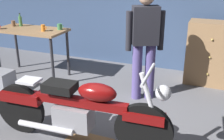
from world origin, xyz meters
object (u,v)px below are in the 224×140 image
Objects in this scene: motorcycle at (78,109)px; bottle at (20,21)px; person_standing at (145,41)px; wooden_dresser at (211,54)px; storage_bin at (0,80)px; mug_green_speckled at (60,27)px; mug_brown_stoneware at (14,23)px; mug_orange_travel at (43,28)px.

bottle reaches higher than motorcycle.
person_standing is 2.49m from bottle.
wooden_dresser is at bearing 11.65° from bottle.
motorcycle is 4.98× the size of storage_bin.
mug_green_speckled is at bearing -164.97° from wooden_dresser.
mug_brown_stoneware is at bearing -167.74° from wooden_dresser.
person_standing is 1.66m from mug_green_speckled.
person_standing is (0.37, 1.43, 0.48)m from motorcycle.
storage_bin is 1.18m from mug_brown_stoneware.
bottle is at bearing -179.04° from mug_green_speckled.
motorcycle is 1.31× the size of person_standing.
mug_brown_stoneware is at bearing 169.85° from mug_orange_travel.
mug_orange_travel is (-1.83, 0.09, 0.03)m from person_standing.
storage_bin is 3.65× the size of mug_green_speckled.
mug_orange_travel is (-1.47, 1.52, 0.51)m from motorcycle.
motorcycle is 2.12m from storage_bin.
person_standing reaches higher than mug_orange_travel.
mug_orange_travel is (-2.75, -0.90, 0.41)m from wooden_dresser.
person_standing is 1.40m from wooden_dresser.
bottle is at bearing 137.78° from motorcycle.
mug_brown_stoneware is at bearing -31.36° from person_standing.
mug_brown_stoneware reaches higher than mug_green_speckled.
mug_green_speckled is 1.06× the size of mug_orange_travel.
mug_green_speckled is at bearing -36.79° from person_standing.
motorcycle is at bearing 49.18° from person_standing.
motorcycle is 2.20m from mug_green_speckled.
wooden_dresser is at bearing 18.06° from mug_orange_travel.
person_standing reaches higher than mug_green_speckled.
wooden_dresser is 2.50× the size of storage_bin.
bottle reaches higher than wooden_dresser.
motorcycle is at bearing -39.07° from bottle.
motorcycle is 2.81m from mug_brown_stoneware.
person_standing is at bearing -10.32° from mug_green_speckled.
mug_orange_travel is at bearing -10.15° from mug_brown_stoneware.
storage_bin is at bearing -11.70° from person_standing.
storage_bin is (-3.23, -1.59, -0.38)m from wooden_dresser.
bottle is (-3.40, -0.70, 0.45)m from wooden_dresser.
mug_green_speckled is 1.12× the size of mug_brown_stoneware.
wooden_dresser is 10.17× the size of mug_brown_stoneware.
person_standing is at bearing 14.78° from storage_bin.
mug_green_speckled reaches higher than storage_bin.
mug_green_speckled is 0.84m from bottle.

